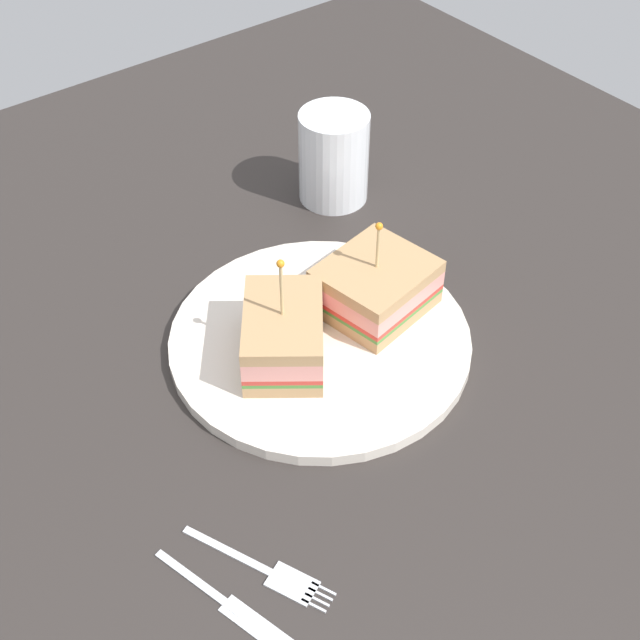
% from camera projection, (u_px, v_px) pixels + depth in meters
% --- Properties ---
extents(ground_plane, '(1.17, 1.17, 0.02)m').
position_uv_depth(ground_plane, '(320.00, 352.00, 0.81)').
color(ground_plane, '#2D2826').
extents(plate, '(0.28, 0.28, 0.01)m').
position_uv_depth(plate, '(320.00, 340.00, 0.80)').
color(plate, silver).
rests_on(plate, ground_plane).
extents(sandwich_half_front, '(0.12, 0.12, 0.11)m').
position_uv_depth(sandwich_half_front, '(282.00, 333.00, 0.76)').
color(sandwich_half_front, tan).
rests_on(sandwich_half_front, plate).
extents(sandwich_half_back, '(0.11, 0.10, 0.10)m').
position_uv_depth(sandwich_half_back, '(374.00, 285.00, 0.81)').
color(sandwich_half_back, tan).
rests_on(sandwich_half_back, plate).
extents(drink_glass, '(0.08, 0.08, 0.10)m').
position_uv_depth(drink_glass, '(334.00, 161.00, 0.94)').
color(drink_glass, '#B74C33').
rests_on(drink_glass, ground_plane).
extents(fork, '(0.06, 0.12, 0.00)m').
position_uv_depth(fork, '(273.00, 573.00, 0.63)').
color(fork, silver).
rests_on(fork, ground_plane).
extents(knife, '(0.05, 0.13, 0.00)m').
position_uv_depth(knife, '(236.00, 610.00, 0.61)').
color(knife, silver).
rests_on(knife, ground_plane).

